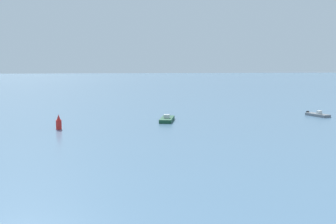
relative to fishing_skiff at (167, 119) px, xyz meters
name	(u,v)px	position (x,y,z in m)	size (l,w,h in m)	color
fishing_skiff	(167,119)	(0.00, 0.00, 0.00)	(2.58, 5.38, 0.99)	#19472D
small_motorboat	(318,115)	(23.28, 3.41, -0.05)	(2.86, 4.20, 0.88)	slate
channel_buoy_red	(59,123)	(-14.11, -6.12, 0.54)	(0.70, 0.70, 1.90)	red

